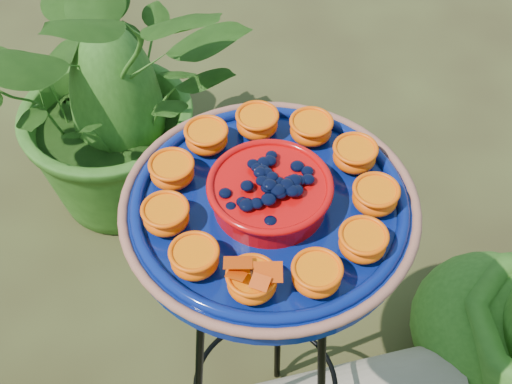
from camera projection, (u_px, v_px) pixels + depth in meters
tripod_stand at (267, 331)px, 1.49m from camera, size 0.39×0.39×0.94m
feeder_dish at (270, 204)px, 1.18m from camera, size 0.55×0.55×0.11m
shrub_back_left at (114, 89)px, 2.16m from camera, size 1.06×1.01×0.93m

